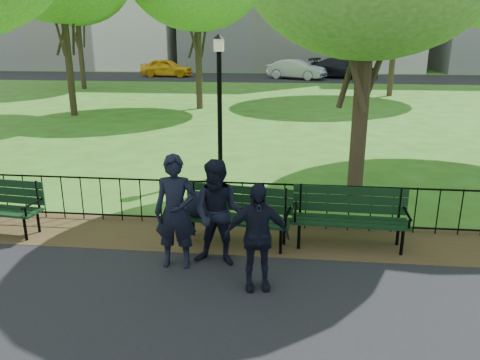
# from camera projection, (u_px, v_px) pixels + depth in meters

# --- Properties ---
(ground) EXTENTS (120.00, 120.00, 0.00)m
(ground) POSITION_uv_depth(u_px,v_px,m) (190.00, 275.00, 7.22)
(ground) COLOR #3A5A17
(dirt_strip) EXTENTS (60.00, 1.60, 0.01)m
(dirt_strip) POSITION_uv_depth(u_px,v_px,m) (207.00, 235.00, 8.64)
(dirt_strip) COLOR #3A2C17
(dirt_strip) RESTS_ON ground
(far_street) EXTENTS (70.00, 9.00, 0.01)m
(far_street) POSITION_uv_depth(u_px,v_px,m) (276.00, 78.00, 40.44)
(far_street) COLOR black
(far_street) RESTS_ON ground
(iron_fence) EXTENTS (24.06, 0.06, 1.00)m
(iron_fence) POSITION_uv_depth(u_px,v_px,m) (211.00, 201.00, 8.97)
(iron_fence) COLOR black
(iron_fence) RESTS_ON ground
(park_bench_main) EXTENTS (1.99, 0.85, 1.10)m
(park_bench_main) POSITION_uv_depth(u_px,v_px,m) (222.00, 208.00, 8.15)
(park_bench_main) COLOR black
(park_bench_main) RESTS_ON ground
(park_bench_right_a) EXTENTS (1.99, 0.67, 1.12)m
(park_bench_right_a) POSITION_uv_depth(u_px,v_px,m) (350.00, 211.00, 8.07)
(park_bench_right_a) COLOR black
(park_bench_right_a) RESTS_ON ground
(lamppost) EXTENTS (0.32, 0.32, 3.58)m
(lamppost) POSITION_uv_depth(u_px,v_px,m) (220.00, 102.00, 11.66)
(lamppost) COLOR black
(lamppost) RESTS_ON ground
(person_left) EXTENTS (0.67, 0.45, 1.82)m
(person_left) POSITION_uv_depth(u_px,v_px,m) (176.00, 212.00, 7.23)
(person_left) COLOR black
(person_left) RESTS_ON asphalt_path
(person_mid) EXTENTS (0.88, 0.53, 1.72)m
(person_mid) POSITION_uv_depth(u_px,v_px,m) (219.00, 214.00, 7.31)
(person_mid) COLOR black
(person_mid) RESTS_ON asphalt_path
(person_right) EXTENTS (0.99, 0.55, 1.60)m
(person_right) POSITION_uv_depth(u_px,v_px,m) (257.00, 237.00, 6.62)
(person_right) COLOR black
(person_right) RESTS_ON asphalt_path
(taxi) EXTENTS (4.67, 2.15, 1.55)m
(taxi) POSITION_uv_depth(u_px,v_px,m) (167.00, 68.00, 41.20)
(taxi) COLOR yellow
(taxi) RESTS_ON far_street
(sedan_silver) EXTENTS (5.11, 3.56, 1.60)m
(sedan_silver) POSITION_uv_depth(u_px,v_px,m) (297.00, 69.00, 38.85)
(sedan_silver) COLOR #B3B6BB
(sedan_silver) RESTS_ON far_street
(sedan_dark) EXTENTS (6.23, 4.52, 1.68)m
(sedan_dark) POSITION_uv_depth(u_px,v_px,m) (344.00, 68.00, 39.69)
(sedan_dark) COLOR black
(sedan_dark) RESTS_ON far_street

